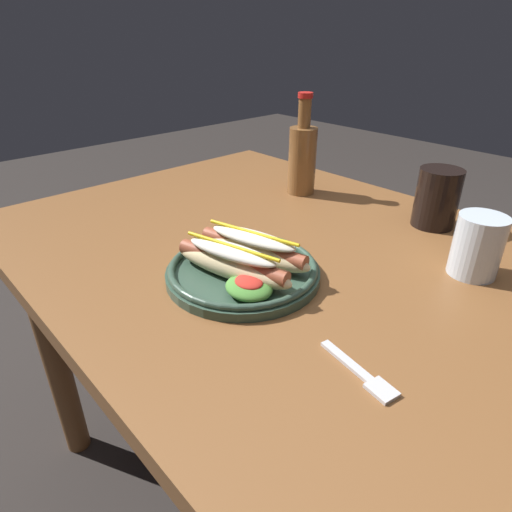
% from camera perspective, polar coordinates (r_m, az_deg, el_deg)
% --- Properties ---
extents(ground_plane, '(8.00, 8.00, 0.00)m').
position_cam_1_polar(ground_plane, '(1.34, 3.38, -28.42)').
color(ground_plane, '#2D2826').
extents(dining_table, '(1.22, 0.87, 0.74)m').
position_cam_1_polar(dining_table, '(0.88, 4.53, -5.09)').
color(dining_table, brown).
rests_on(dining_table, ground_plane).
extents(hot_dog_plate, '(0.26, 0.26, 0.08)m').
position_cam_1_polar(hot_dog_plate, '(0.72, -1.71, -1.15)').
color(hot_dog_plate, '#334C3D').
rests_on(hot_dog_plate, dining_table).
extents(fork, '(0.12, 0.04, 0.00)m').
position_cam_1_polar(fork, '(0.56, 13.81, -14.86)').
color(fork, silver).
rests_on(fork, dining_table).
extents(soda_cup, '(0.09, 0.09, 0.12)m').
position_cam_1_polar(soda_cup, '(0.98, 22.73, 7.07)').
color(soda_cup, black).
rests_on(soda_cup, dining_table).
extents(water_cup, '(0.08, 0.08, 0.11)m').
position_cam_1_polar(water_cup, '(0.81, 27.14, 1.19)').
color(water_cup, silver).
rests_on(water_cup, dining_table).
extents(glass_bottle, '(0.07, 0.07, 0.24)m').
position_cam_1_polar(glass_bottle, '(1.10, 6.13, 12.90)').
color(glass_bottle, brown).
rests_on(glass_bottle, dining_table).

